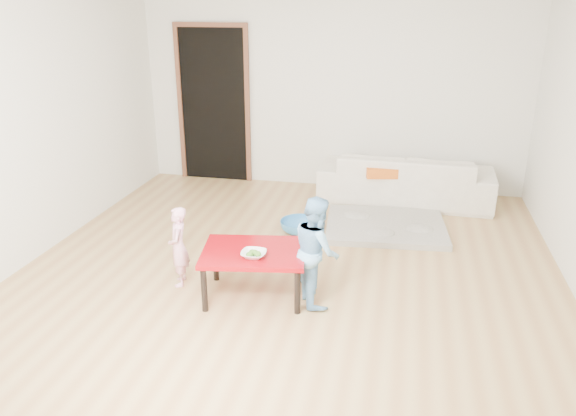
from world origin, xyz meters
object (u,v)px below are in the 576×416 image
(child_blue, at_px, (317,250))
(sofa, at_px, (405,177))
(red_table, at_px, (254,273))
(bowl, at_px, (254,254))
(basin, at_px, (300,227))
(child_pink, at_px, (179,247))

(child_blue, bearing_deg, sofa, -38.33)
(red_table, height_order, bowl, bowl)
(sofa, relative_size, basin, 4.80)
(bowl, bearing_deg, child_blue, 17.98)
(red_table, relative_size, basin, 1.95)
(child_pink, bearing_deg, basin, 131.96)
(red_table, relative_size, child_blue, 0.92)
(sofa, xyz_separation_m, basin, (-1.09, -1.28, -0.24))
(sofa, height_order, basin, sofa)
(bowl, relative_size, basin, 0.47)
(child_pink, distance_m, basin, 1.62)
(red_table, bearing_deg, bowl, -74.36)
(red_table, height_order, basin, red_table)
(child_blue, relative_size, basin, 2.11)
(sofa, bearing_deg, basin, 51.69)
(child_pink, bearing_deg, child_blue, 71.26)
(child_pink, relative_size, basin, 1.65)
(child_blue, distance_m, basin, 1.52)
(sofa, xyz_separation_m, child_blue, (-0.69, -2.68, 0.16))
(bowl, distance_m, basin, 1.62)
(red_table, distance_m, basin, 1.45)
(red_table, bearing_deg, basin, 85.11)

